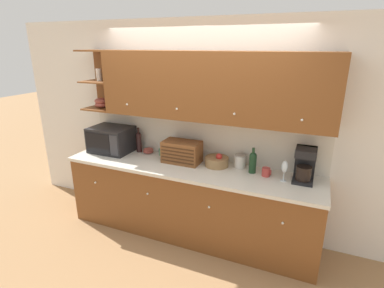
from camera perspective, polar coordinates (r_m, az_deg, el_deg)
ground_plane at (r=4.28m, az=1.24°, el=-14.06°), size 24.00×24.00×0.00m
wall_back at (r=3.77m, az=1.55°, el=3.08°), size 5.48×0.06×2.60m
counter_unit at (r=3.79m, az=-0.60°, el=-10.67°), size 3.10×0.68×0.91m
backsplash_panel at (r=3.77m, az=1.34°, el=1.39°), size 3.08×0.01×0.56m
upper_cabinets at (r=3.41m, az=2.98°, el=10.89°), size 3.08×0.39×0.76m
microwave at (r=4.18m, az=-15.09°, el=0.86°), size 0.54×0.42×0.34m
wine_bottle at (r=4.09m, az=-10.09°, el=0.55°), size 0.07×0.07×0.34m
bowl_stack_on_counter at (r=4.06m, az=-8.33°, el=-1.24°), size 0.14×0.14×0.07m
mug_blue_second at (r=3.95m, az=-5.72°, el=-1.51°), size 0.09×0.08×0.09m
bread_box at (r=3.67m, az=-1.95°, el=-1.52°), size 0.46×0.26×0.27m
fruit_basket at (r=3.60m, az=4.75°, el=-3.30°), size 0.28×0.28×0.17m
storage_canister at (r=3.57m, az=9.13°, el=-3.24°), size 0.14×0.14×0.16m
second_wine_bottle at (r=3.44m, az=11.50°, el=-3.28°), size 0.08×0.08×0.30m
mug at (r=3.42m, az=13.95°, el=-5.20°), size 0.10×0.09×0.10m
wine_glass at (r=3.31m, az=17.24°, el=-4.30°), size 0.07×0.07×0.23m
coffee_maker at (r=3.37m, az=20.68°, el=-3.60°), size 0.21×0.25×0.37m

